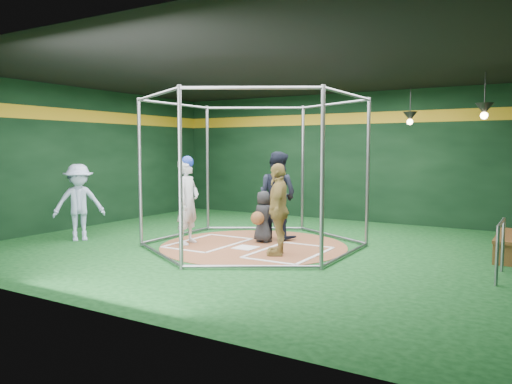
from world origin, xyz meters
The scene contains 14 objects.
room_shell centered at (0.00, 0.01, 1.75)m, with size 10.10×9.10×3.53m.
clay_disc centered at (0.00, 0.00, 0.01)m, with size 3.80×3.80×0.01m, color brown.
home_plate centered at (0.00, -0.30, 0.02)m, with size 0.43×0.43×0.01m, color white.
batter_box_left centered at (-0.95, -0.25, 0.02)m, with size 1.17×1.77×0.01m.
batter_box_right centered at (0.95, -0.25, 0.02)m, with size 1.17×1.77×0.01m.
batting_cage centered at (0.00, 0.00, 1.50)m, with size 4.05×4.67×3.00m.
pendant_lamp_near centered at (2.20, 3.60, 2.74)m, with size 0.34×0.34×0.90m.
pendant_lamp_far centered at (4.00, 2.00, 2.74)m, with size 0.34×0.34×0.90m.
batter_figure centered at (-1.27, -0.53, 0.92)m, with size 0.51×0.70×1.82m.
visitor_leopard centered at (0.84, -0.51, 0.86)m, with size 1.00×0.42×1.70m, color tan.
catcher_figure centered at (-0.01, 0.40, 0.55)m, with size 0.57×0.60×1.09m.
umpire centered at (0.02, 0.99, 0.97)m, with size 0.93×0.72×1.91m, color black.
bystander_blue centered at (-3.56, -1.39, 0.83)m, with size 1.07×0.61×1.65m, color #A3B5D8.
steel_railing centered at (4.55, -0.25, 0.59)m, with size 0.05×1.03×0.89m.
Camera 1 is at (5.18, -8.60, 1.99)m, focal length 35.00 mm.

